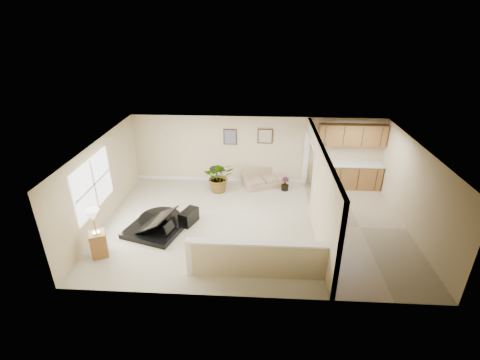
# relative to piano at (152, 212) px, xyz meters

# --- Properties ---
(floor) EXTENTS (9.00, 9.00, 0.00)m
(floor) POSITION_rel_piano_xyz_m (2.92, 0.46, -0.59)
(floor) COLOR #B4AA8C
(floor) RESTS_ON ground
(back_wall) EXTENTS (9.00, 0.04, 2.50)m
(back_wall) POSITION_rel_piano_xyz_m (2.92, 3.46, 0.66)
(back_wall) COLOR #C5B186
(back_wall) RESTS_ON floor
(front_wall) EXTENTS (9.00, 0.04, 2.50)m
(front_wall) POSITION_rel_piano_xyz_m (2.92, -2.54, 0.66)
(front_wall) COLOR #C5B186
(front_wall) RESTS_ON floor
(left_wall) EXTENTS (0.04, 6.00, 2.50)m
(left_wall) POSITION_rel_piano_xyz_m (-1.58, 0.46, 0.66)
(left_wall) COLOR #C5B186
(left_wall) RESTS_ON floor
(right_wall) EXTENTS (0.04, 6.00, 2.50)m
(right_wall) POSITION_rel_piano_xyz_m (7.42, 0.46, 0.66)
(right_wall) COLOR #C5B186
(right_wall) RESTS_ON floor
(ceiling) EXTENTS (9.00, 6.00, 0.04)m
(ceiling) POSITION_rel_piano_xyz_m (2.92, 0.46, 1.91)
(ceiling) COLOR beige
(ceiling) RESTS_ON back_wall
(kitchen_vinyl) EXTENTS (2.70, 6.00, 0.01)m
(kitchen_vinyl) POSITION_rel_piano_xyz_m (6.07, 0.46, -0.59)
(kitchen_vinyl) COLOR tan
(kitchen_vinyl) RESTS_ON floor
(interior_partition) EXTENTS (0.18, 5.99, 2.50)m
(interior_partition) POSITION_rel_piano_xyz_m (4.72, 0.71, 0.63)
(interior_partition) COLOR #C5B186
(interior_partition) RESTS_ON floor
(pony_half_wall) EXTENTS (3.42, 0.22, 1.00)m
(pony_half_wall) POSITION_rel_piano_xyz_m (3.00, -1.84, -0.07)
(pony_half_wall) COLOR #C5B186
(pony_half_wall) RESTS_ON floor
(left_window) EXTENTS (0.05, 2.15, 1.45)m
(left_window) POSITION_rel_piano_xyz_m (-1.56, -0.04, 0.86)
(left_window) COLOR white
(left_window) RESTS_ON left_wall
(wall_art_left) EXTENTS (0.48, 0.04, 0.58)m
(wall_art_left) POSITION_rel_piano_xyz_m (1.97, 3.43, 1.16)
(wall_art_left) COLOR #362213
(wall_art_left) RESTS_ON back_wall
(wall_mirror) EXTENTS (0.55, 0.04, 0.55)m
(wall_mirror) POSITION_rel_piano_xyz_m (3.22, 3.43, 1.21)
(wall_mirror) COLOR #362213
(wall_mirror) RESTS_ON back_wall
(kitchen_cabinets) EXTENTS (2.36, 0.65, 2.33)m
(kitchen_cabinets) POSITION_rel_piano_xyz_m (6.11, 3.19, 0.28)
(kitchen_cabinets) COLOR brown
(kitchen_cabinets) RESTS_ON floor
(piano) EXTENTS (2.04, 2.03, 1.41)m
(piano) POSITION_rel_piano_xyz_m (0.00, 0.00, 0.00)
(piano) COLOR black
(piano) RESTS_ON floor
(piano_bench) EXTENTS (0.55, 0.73, 0.44)m
(piano_bench) POSITION_rel_piano_xyz_m (0.96, 0.40, -0.37)
(piano_bench) COLOR black
(piano_bench) RESTS_ON floor
(loveseat) EXTENTS (1.67, 1.29, 0.79)m
(loveseat) POSITION_rel_piano_xyz_m (3.18, 3.12, -0.29)
(loveseat) COLOR tan
(loveseat) RESTS_ON floor
(accent_table) EXTENTS (0.52, 0.52, 0.76)m
(accent_table) POSITION_rel_piano_xyz_m (1.53, 2.85, -0.10)
(accent_table) COLOR black
(accent_table) RESTS_ON floor
(palm_plant) EXTENTS (1.11, 0.98, 1.14)m
(palm_plant) POSITION_rel_piano_xyz_m (1.65, 2.57, -0.03)
(palm_plant) COLOR black
(palm_plant) RESTS_ON floor
(small_plant) EXTENTS (0.30, 0.30, 0.49)m
(small_plant) POSITION_rel_piano_xyz_m (3.98, 2.77, -0.38)
(small_plant) COLOR black
(small_plant) RESTS_ON floor
(lamp_stand) EXTENTS (0.53, 0.53, 1.36)m
(lamp_stand) POSITION_rel_piano_xyz_m (-1.06, -1.27, -0.01)
(lamp_stand) COLOR brown
(lamp_stand) RESTS_ON floor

